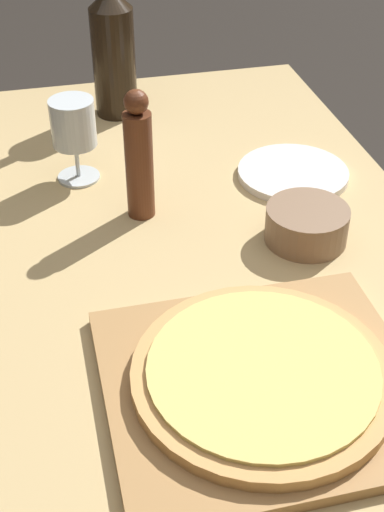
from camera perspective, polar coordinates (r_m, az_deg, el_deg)
The scene contains 8 objects.
dining_table at distance 1.09m, azimuth 2.72°, elevation -8.29°, with size 0.78×1.68×0.78m.
cutting_board at distance 0.91m, azimuth 5.51°, elevation -10.24°, with size 0.39×0.35×0.02m.
pizza at distance 0.89m, azimuth 5.59°, elevation -9.35°, with size 0.33×0.33×0.02m.
wine_bottle at distance 1.51m, azimuth -6.32°, elevation 16.01°, with size 0.09×0.09×0.34m.
pepper_mill at distance 1.16m, azimuth -4.27°, elevation 7.84°, with size 0.05×0.05×0.22m.
wine_glass at distance 1.28m, azimuth -9.47°, elevation 10.22°, with size 0.08×0.08×0.15m.
small_bowl at distance 1.15m, azimuth 9.16°, elevation 2.51°, with size 0.13×0.13×0.06m.
dinner_plate at distance 1.33m, azimuth 8.08°, elevation 6.58°, with size 0.20×0.20×0.01m.
Camera 1 is at (-0.23, -0.73, 1.45)m, focal length 50.00 mm.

